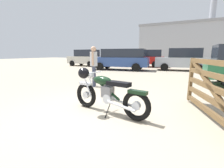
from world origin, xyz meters
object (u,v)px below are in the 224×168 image
(vintage_motorcycle, at_px, (106,92))
(pale_sedan_back, at_px, (121,59))
(blue_hatchback_right, at_px, (86,58))
(timber_gate, at_px, (220,89))
(red_hatchback_near, at_px, (182,59))
(bystander, at_px, (94,62))
(white_estate_far, at_px, (142,58))

(vintage_motorcycle, distance_m, pale_sedan_back, 9.93)
(blue_hatchback_right, bearing_deg, pale_sedan_back, 158.15)
(pale_sedan_back, bearing_deg, blue_hatchback_right, -30.70)
(timber_gate, xyz_separation_m, blue_hatchback_right, (-10.50, 11.53, 0.21))
(timber_gate, bearing_deg, red_hatchback_near, -13.18)
(bystander, relative_size, pale_sedan_back, 0.34)
(bystander, xyz_separation_m, blue_hatchback_right, (-6.48, 9.36, -0.10))
(white_estate_far, xyz_separation_m, pale_sedan_back, (-0.78, -3.96, 0.00))
(vintage_motorcycle, relative_size, pale_sedan_back, 0.42)
(vintage_motorcycle, distance_m, bystander, 3.11)
(bystander, xyz_separation_m, red_hatchback_near, (3.30, 8.43, -0.10))
(red_hatchback_near, xyz_separation_m, pale_sedan_back, (-4.65, -1.52, 0.02))
(white_estate_far, distance_m, pale_sedan_back, 4.04)
(vintage_motorcycle, height_order, timber_gate, timber_gate)
(vintage_motorcycle, distance_m, blue_hatchback_right, 14.45)
(bystander, relative_size, blue_hatchback_right, 0.42)
(timber_gate, distance_m, red_hatchback_near, 10.63)
(bystander, distance_m, white_estate_far, 10.89)
(pale_sedan_back, bearing_deg, white_estate_far, -106.36)
(timber_gate, relative_size, bystander, 1.49)
(timber_gate, distance_m, bystander, 4.58)
(blue_hatchback_right, xyz_separation_m, pale_sedan_back, (5.14, -2.44, 0.02))
(timber_gate, height_order, white_estate_far, white_estate_far)
(timber_gate, height_order, blue_hatchback_right, blue_hatchback_right)
(timber_gate, bearing_deg, pale_sedan_back, 13.52)
(red_hatchback_near, relative_size, pale_sedan_back, 0.83)
(bystander, xyz_separation_m, white_estate_far, (-0.57, 10.87, -0.08))
(bystander, height_order, blue_hatchback_right, blue_hatchback_right)
(red_hatchback_near, xyz_separation_m, blue_hatchback_right, (-9.78, 0.92, 0.00))
(bystander, relative_size, white_estate_far, 0.34)
(red_hatchback_near, relative_size, white_estate_far, 0.82)
(vintage_motorcycle, xyz_separation_m, blue_hatchback_right, (-8.25, 11.86, 0.43))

